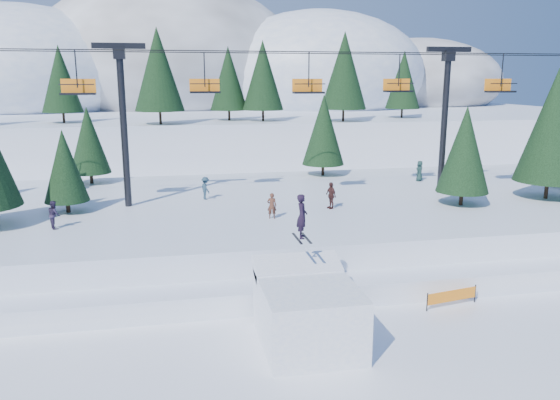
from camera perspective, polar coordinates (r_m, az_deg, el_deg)
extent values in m
plane|color=white|center=(21.75, 6.77, -16.85)|extent=(160.00, 160.00, 0.00)
cube|color=white|center=(37.66, -1.63, -1.86)|extent=(70.00, 22.00, 2.50)
cube|color=white|center=(28.51, 1.80, -8.17)|extent=(70.00, 6.00, 1.10)
cube|color=white|center=(86.50, -7.28, 7.45)|extent=(110.00, 60.00, 6.00)
ellipsoid|color=white|center=(92.58, -25.58, 11.91)|extent=(36.00, 32.40, 19.80)
ellipsoid|color=#605B59|center=(95.98, -11.59, 13.93)|extent=(44.00, 39.60, 26.40)
ellipsoid|color=white|center=(91.19, 4.12, 13.08)|extent=(34.00, 30.60, 19.72)
ellipsoid|color=#605B59|center=(103.78, 14.15, 11.96)|extent=(30.00, 27.00, 15.00)
cylinder|color=black|center=(58.17, -12.39, 8.41)|extent=(0.26, 0.26, 1.36)
cone|color=#1C3F1D|center=(58.04, -12.62, 13.19)|extent=(5.05, 5.05, 8.35)
cylinder|color=black|center=(61.30, -1.78, 8.83)|extent=(0.26, 0.26, 1.22)
cone|color=#1C3F1D|center=(61.16, -1.81, 12.92)|extent=(4.54, 4.54, 7.51)
cylinder|color=black|center=(61.16, 6.62, 8.80)|extent=(0.26, 0.26, 1.34)
cone|color=#1C3F1D|center=(61.03, 6.73, 13.29)|extent=(4.98, 4.98, 8.24)
cylinder|color=black|center=(63.01, -21.66, 8.02)|extent=(0.26, 0.26, 1.13)
cone|color=#1C3F1D|center=(62.88, -21.97, 11.67)|extent=(4.19, 4.19, 6.93)
cylinder|color=black|center=(67.88, 12.61, 8.85)|extent=(0.26, 0.26, 1.10)
cone|color=#1C3F1D|center=(67.76, 12.77, 12.15)|extent=(4.07, 4.07, 6.73)
cylinder|color=black|center=(62.64, -5.33, 8.83)|extent=(0.26, 0.26, 1.14)
cone|color=#1C3F1D|center=(62.50, -5.41, 12.54)|extent=(4.22, 4.22, 6.98)
cube|color=white|center=(22.66, 2.94, -11.87)|extent=(3.79, 4.69, 2.57)
cube|color=white|center=(23.97, 1.79, -7.02)|extent=(3.79, 1.64, 0.91)
imported|color=black|center=(22.91, 2.31, -1.71)|extent=(0.58, 0.76, 1.89)
cube|color=black|center=(23.12, 1.81, -4.03)|extent=(0.11, 1.65, 0.03)
cube|color=black|center=(23.21, 2.77, -3.98)|extent=(0.11, 1.65, 0.03)
cylinder|color=black|center=(36.20, -16.00, 7.12)|extent=(0.44, 0.44, 10.00)
cube|color=black|center=(36.11, -16.50, 15.20)|extent=(3.20, 0.35, 0.35)
cube|color=black|center=(36.09, -16.46, 14.48)|extent=(0.70, 0.70, 0.70)
cylinder|color=black|center=(40.82, 16.77, 7.65)|extent=(0.44, 0.44, 10.00)
cube|color=black|center=(40.74, 17.24, 14.80)|extent=(3.20, 0.35, 0.35)
cube|color=black|center=(40.73, 17.20, 14.17)|extent=(0.70, 0.70, 0.70)
cylinder|color=black|center=(35.71, 1.87, 15.24)|extent=(46.00, 0.06, 0.06)
cylinder|color=black|center=(38.05, 1.02, 15.08)|extent=(46.00, 0.06, 0.06)
cylinder|color=black|center=(35.15, -20.53, 12.72)|extent=(0.08, 0.08, 2.20)
cube|color=black|center=(35.16, -20.35, 10.36)|extent=(2.00, 0.75, 0.12)
cube|color=orange|center=(35.53, -20.31, 11.11)|extent=(2.00, 0.10, 0.85)
cylinder|color=black|center=(34.81, -20.51, 11.24)|extent=(2.00, 0.06, 0.06)
cylinder|color=black|center=(37.22, -7.90, 13.33)|extent=(0.08, 0.08, 2.20)
cube|color=black|center=(37.23, -7.83, 11.10)|extent=(2.00, 0.75, 0.12)
cube|color=orange|center=(37.60, -7.89, 11.80)|extent=(2.00, 0.10, 0.85)
cylinder|color=black|center=(36.87, -7.82, 11.94)|extent=(2.00, 0.06, 0.06)
cylinder|color=black|center=(35.85, 3.03, 13.46)|extent=(0.08, 0.08, 2.20)
cube|color=black|center=(35.86, 3.01, 11.14)|extent=(2.00, 0.75, 0.12)
cube|color=orange|center=(36.22, 2.86, 11.87)|extent=(2.00, 0.10, 0.85)
cylinder|color=black|center=(35.51, 3.16, 12.01)|extent=(2.00, 0.06, 0.06)
cylinder|color=black|center=(40.46, 12.35, 13.10)|extent=(0.08, 0.08, 2.20)
cube|color=black|center=(40.46, 12.25, 11.05)|extent=(2.00, 0.75, 0.12)
cube|color=orange|center=(40.80, 12.07, 11.70)|extent=(2.00, 0.10, 0.85)
cylinder|color=black|center=(40.13, 12.49, 11.81)|extent=(2.00, 0.06, 0.06)
cylinder|color=black|center=(41.41, 22.20, 12.46)|extent=(0.08, 0.08, 2.20)
cube|color=black|center=(41.42, 22.03, 10.46)|extent=(2.00, 0.75, 0.12)
cube|color=orange|center=(41.73, 21.80, 11.11)|extent=(2.00, 0.10, 0.85)
cylinder|color=black|center=(41.12, 22.36, 11.19)|extent=(2.00, 0.06, 0.06)
cylinder|color=black|center=(41.99, 26.07, 0.98)|extent=(0.26, 0.26, 1.24)
cone|color=#1C3F1D|center=(41.43, 26.66, 6.98)|extent=(4.60, 4.60, 7.61)
cylinder|color=black|center=(48.98, 18.51, 2.85)|extent=(0.26, 0.26, 0.80)
cone|color=#1C3F1D|center=(48.61, 18.75, 6.15)|extent=(2.95, 2.95, 4.89)
cylinder|color=black|center=(45.69, -19.10, 2.17)|extent=(0.26, 0.26, 0.85)
cone|color=#1C3F1D|center=(45.28, -19.38, 5.94)|extent=(3.15, 3.15, 5.21)
cylinder|color=black|center=(46.97, 4.50, 3.17)|extent=(0.26, 0.26, 0.96)
cone|color=#1C3F1D|center=(46.53, 4.57, 7.34)|extent=(3.57, 3.57, 5.90)
cylinder|color=black|center=(36.33, -21.27, -0.66)|extent=(0.26, 0.26, 0.72)
cone|color=#1C3F1D|center=(35.86, -21.60, 3.36)|extent=(2.68, 2.68, 4.44)
cylinder|color=black|center=(37.73, 18.40, 0.17)|extent=(0.26, 0.26, 0.90)
cone|color=#1C3F1D|center=(37.21, 18.74, 5.04)|extent=(3.36, 3.36, 5.56)
imported|color=#532D20|center=(32.32, -0.86, -0.60)|extent=(0.64, 0.49, 1.55)
imported|color=#2D233D|center=(32.67, -22.53, -1.42)|extent=(0.85, 0.94, 1.58)
imported|color=#233C4C|center=(37.76, -7.79, 1.23)|extent=(0.89, 1.15, 1.57)
imported|color=#41211F|center=(34.92, 5.34, 0.48)|extent=(0.71, 1.08, 1.71)
imported|color=#1A3430|center=(45.58, 14.38, 2.96)|extent=(0.95, 0.93, 1.65)
cylinder|color=black|center=(26.79, 15.13, -10.26)|extent=(0.06, 0.06, 0.90)
cylinder|color=black|center=(28.47, 19.71, -9.19)|extent=(0.06, 0.06, 0.90)
cube|color=orange|center=(27.57, 17.50, -9.52)|extent=(2.76, 0.55, 0.55)
cylinder|color=black|center=(30.49, 18.94, -7.67)|extent=(0.06, 0.06, 0.90)
cylinder|color=black|center=(32.31, 22.75, -6.83)|extent=(0.06, 0.06, 0.90)
cube|color=orange|center=(31.35, 20.92, -7.07)|extent=(2.76, 0.54, 0.55)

